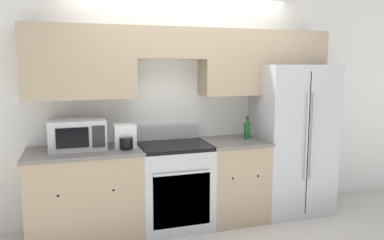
{
  "coord_description": "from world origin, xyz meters",
  "views": [
    {
      "loc": [
        -1.2,
        -3.46,
        1.73
      ],
      "look_at": [
        -0.0,
        0.31,
        1.16
      ],
      "focal_mm": 35.0,
      "sensor_mm": 36.0,
      "label": 1
    }
  ],
  "objects_px": {
    "microwave": "(78,134)",
    "bottle": "(247,130)",
    "oven_range": "(174,185)",
    "refrigerator": "(289,138)"
  },
  "relations": [
    {
      "from": "microwave",
      "to": "oven_range",
      "type": "bearing_deg",
      "value": -4.13
    },
    {
      "from": "oven_range",
      "to": "microwave",
      "type": "distance_m",
      "value": 1.15
    },
    {
      "from": "bottle",
      "to": "microwave",
      "type": "bearing_deg",
      "value": 178.57
    },
    {
      "from": "oven_range",
      "to": "refrigerator",
      "type": "xyz_separation_m",
      "value": [
        1.45,
        0.08,
        0.41
      ]
    },
    {
      "from": "oven_range",
      "to": "refrigerator",
      "type": "distance_m",
      "value": 1.51
    },
    {
      "from": "microwave",
      "to": "bottle",
      "type": "distance_m",
      "value": 1.84
    },
    {
      "from": "oven_range",
      "to": "microwave",
      "type": "relative_size",
      "value": 1.96
    },
    {
      "from": "oven_range",
      "to": "bottle",
      "type": "xyz_separation_m",
      "value": [
        0.87,
        0.02,
        0.55
      ]
    },
    {
      "from": "bottle",
      "to": "oven_range",
      "type": "bearing_deg",
      "value": -178.39
    },
    {
      "from": "oven_range",
      "to": "bottle",
      "type": "relative_size",
      "value": 4.13
    }
  ]
}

